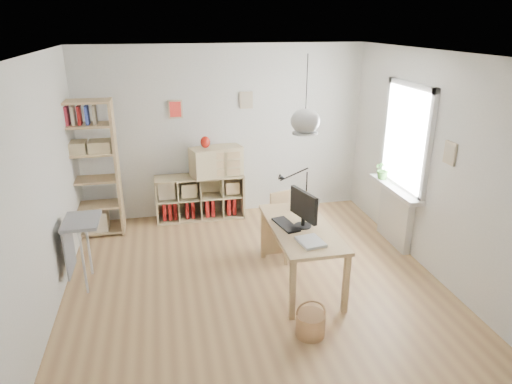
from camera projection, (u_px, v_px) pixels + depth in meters
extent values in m
plane|color=tan|center=(253.00, 280.00, 5.65)|extent=(4.50, 4.50, 0.00)
plane|color=silver|center=(225.00, 132.00, 7.24)|extent=(4.50, 0.00, 4.50)
plane|color=silver|center=(318.00, 281.00, 3.12)|extent=(4.50, 0.00, 4.50)
plane|color=silver|center=(41.00, 191.00, 4.74)|extent=(0.00, 4.50, 4.50)
plane|color=silver|center=(432.00, 165.00, 5.61)|extent=(0.00, 4.50, 4.50)
plane|color=silver|center=(253.00, 53.00, 4.70)|extent=(4.50, 4.50, 0.00)
cylinder|color=black|center=(307.00, 87.00, 4.79)|extent=(0.01, 0.01, 0.68)
ellipsoid|color=silver|center=(305.00, 121.00, 4.92)|extent=(0.32, 0.32, 0.27)
cube|color=white|center=(408.00, 138.00, 6.09)|extent=(0.03, 1.00, 1.30)
cube|color=white|center=(428.00, 148.00, 5.59)|extent=(0.06, 0.08, 1.46)
cube|color=white|center=(387.00, 129.00, 6.57)|extent=(0.06, 0.08, 1.46)
cube|color=white|center=(412.00, 85.00, 5.84)|extent=(0.06, 1.16, 0.08)
cube|color=white|center=(400.00, 186.00, 6.32)|extent=(0.06, 1.16, 0.08)
cube|color=silver|center=(395.00, 217.00, 6.48)|extent=(0.10, 0.80, 0.80)
cube|color=white|center=(395.00, 189.00, 6.32)|extent=(0.22, 1.20, 0.06)
cube|color=tan|center=(301.00, 228.00, 5.36)|extent=(0.70, 1.50, 0.04)
cube|color=tan|center=(292.00, 290.00, 4.80)|extent=(0.06, 0.06, 0.71)
cube|color=tan|center=(263.00, 233.00, 6.08)|extent=(0.06, 0.06, 0.71)
cube|color=tan|center=(346.00, 284.00, 4.91)|extent=(0.06, 0.06, 0.71)
cube|color=tan|center=(306.00, 229.00, 6.20)|extent=(0.06, 0.06, 0.71)
cube|color=tan|center=(201.00, 217.00, 7.43)|extent=(1.40, 0.38, 0.03)
cube|color=tan|center=(199.00, 177.00, 7.19)|extent=(1.40, 0.38, 0.03)
cube|color=tan|center=(157.00, 200.00, 7.18)|extent=(0.03, 0.38, 0.72)
cube|color=tan|center=(242.00, 194.00, 7.44)|extent=(0.03, 0.38, 0.72)
cube|color=tan|center=(199.00, 193.00, 7.47)|extent=(1.40, 0.02, 0.72)
cube|color=maroon|center=(164.00, 209.00, 7.27)|extent=(0.06, 0.26, 0.30)
cube|color=maroon|center=(170.00, 209.00, 7.29)|extent=(0.05, 0.26, 0.30)
cube|color=maroon|center=(175.00, 208.00, 7.31)|extent=(0.05, 0.26, 0.30)
cube|color=maroon|center=(187.00, 208.00, 7.34)|extent=(0.05, 0.26, 0.30)
cube|color=maroon|center=(192.00, 207.00, 7.36)|extent=(0.05, 0.26, 0.30)
cube|color=maroon|center=(207.00, 206.00, 7.41)|extent=(0.06, 0.26, 0.30)
cube|color=maroon|center=(212.00, 206.00, 7.42)|extent=(0.06, 0.26, 0.30)
cube|color=maroon|center=(228.00, 204.00, 7.47)|extent=(0.06, 0.26, 0.30)
cube|color=maroon|center=(233.00, 204.00, 7.49)|extent=(0.05, 0.26, 0.30)
cube|color=tan|center=(62.00, 172.00, 6.48)|extent=(0.04, 0.38, 2.00)
cube|color=tan|center=(117.00, 168.00, 6.63)|extent=(0.04, 0.38, 2.00)
cube|color=tan|center=(98.00, 230.00, 6.89)|extent=(0.76, 0.38, 0.03)
cube|color=tan|center=(95.00, 205.00, 6.75)|extent=(0.76, 0.38, 0.03)
cube|color=tan|center=(91.00, 180.00, 6.61)|extent=(0.76, 0.38, 0.03)
cube|color=tan|center=(88.00, 153.00, 6.47)|extent=(0.76, 0.38, 0.03)
cube|color=tan|center=(84.00, 125.00, 6.33)|extent=(0.76, 0.38, 0.03)
cube|color=tan|center=(81.00, 102.00, 6.21)|extent=(0.76, 0.38, 0.03)
cube|color=#2B3E9F|center=(61.00, 116.00, 6.22)|extent=(0.04, 0.18, 0.26)
cube|color=maroon|center=(67.00, 116.00, 6.24)|extent=(0.04, 0.18, 0.26)
cube|color=#C5B697|center=(73.00, 115.00, 6.25)|extent=(0.04, 0.18, 0.26)
cube|color=maroon|center=(79.00, 115.00, 6.27)|extent=(0.04, 0.18, 0.26)
cube|color=#2B3E9F|center=(87.00, 115.00, 6.29)|extent=(0.04, 0.18, 0.26)
cube|color=#C5B697|center=(95.00, 115.00, 6.31)|extent=(0.04, 0.18, 0.26)
cube|color=gray|center=(81.00, 221.00, 5.30)|extent=(0.40, 0.55, 0.04)
cylinder|color=silver|center=(83.00, 262.00, 5.25)|extent=(0.03, 0.03, 0.82)
cylinder|color=silver|center=(88.00, 245.00, 5.65)|extent=(0.03, 0.03, 0.82)
cube|color=gray|center=(69.00, 248.00, 5.38)|extent=(0.02, 0.50, 0.62)
cube|color=gray|center=(291.00, 225.00, 6.08)|extent=(0.53, 0.53, 0.06)
cube|color=tan|center=(286.00, 250.00, 5.93)|extent=(0.04, 0.04, 0.43)
cube|color=tan|center=(272.00, 239.00, 6.24)|extent=(0.04, 0.04, 0.43)
cube|color=tan|center=(310.00, 244.00, 6.09)|extent=(0.04, 0.04, 0.43)
cube|color=tan|center=(295.00, 233.00, 6.40)|extent=(0.04, 0.04, 0.43)
cube|color=tan|center=(284.00, 204.00, 6.16)|extent=(0.42, 0.15, 0.39)
cylinder|color=#8B613E|center=(310.00, 325.00, 4.63)|extent=(0.30, 0.30, 0.25)
torus|color=#8B613E|center=(311.00, 313.00, 4.58)|extent=(0.30, 0.07, 0.30)
cube|color=silver|center=(310.00, 238.00, 6.73)|extent=(0.52, 0.37, 0.02)
cube|color=silver|center=(295.00, 232.00, 6.63)|extent=(0.04, 0.34, 0.26)
cube|color=silver|center=(325.00, 229.00, 6.75)|extent=(0.04, 0.34, 0.26)
cube|color=silver|center=(314.00, 235.00, 6.54)|extent=(0.49, 0.05, 0.26)
cube|color=silver|center=(306.00, 226.00, 6.83)|extent=(0.49, 0.05, 0.26)
cube|color=silver|center=(303.00, 208.00, 6.88)|extent=(0.50, 0.20, 0.32)
sphere|color=yellow|center=(304.00, 229.00, 6.59)|extent=(0.11, 0.11, 0.11)
sphere|color=#1979B4|center=(314.00, 225.00, 6.72)|extent=(0.11, 0.11, 0.11)
sphere|color=#DF441B|center=(309.00, 227.00, 6.64)|extent=(0.11, 0.11, 0.11)
sphere|color=green|center=(321.00, 228.00, 6.64)|extent=(0.11, 0.11, 0.11)
cylinder|color=black|center=(303.00, 226.00, 5.35)|extent=(0.20, 0.20, 0.02)
cylinder|color=black|center=(303.00, 221.00, 5.33)|extent=(0.05, 0.05, 0.09)
cube|color=black|center=(304.00, 205.00, 5.26)|extent=(0.18, 0.49, 0.33)
cube|color=black|center=(286.00, 225.00, 5.37)|extent=(0.25, 0.47, 0.02)
cylinder|color=black|center=(306.00, 202.00, 6.01)|extent=(0.06, 0.06, 0.04)
cylinder|color=black|center=(307.00, 187.00, 5.94)|extent=(0.02, 0.02, 0.42)
cone|color=black|center=(282.00, 178.00, 5.72)|extent=(0.10, 0.07, 0.10)
sphere|color=#480917|center=(300.00, 202.00, 5.85)|extent=(0.17, 0.17, 0.17)
cube|color=white|center=(311.00, 242.00, 4.95)|extent=(0.29, 0.34, 0.03)
cube|color=tan|center=(216.00, 161.00, 7.15)|extent=(0.85, 0.55, 0.45)
ellipsoid|color=maroon|center=(205.00, 142.00, 7.01)|extent=(0.15, 0.15, 0.18)
imported|color=#326626|center=(384.00, 169.00, 6.58)|extent=(0.28, 0.25, 0.28)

